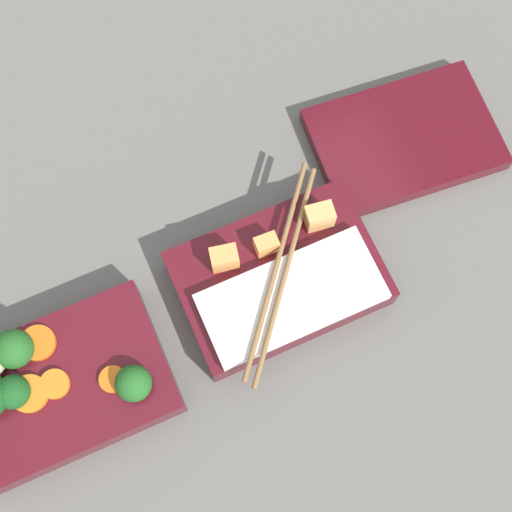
# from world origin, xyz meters

# --- Properties ---
(ground_plane) EXTENTS (3.00, 3.00, 0.00)m
(ground_plane) POSITION_xyz_m (0.00, 0.00, 0.00)
(ground_plane) COLOR slate
(bento_tray_vegetable) EXTENTS (0.19, 0.13, 0.07)m
(bento_tray_vegetable) POSITION_xyz_m (-0.11, -0.00, 0.02)
(bento_tray_vegetable) COLOR #510F19
(bento_tray_vegetable) RESTS_ON ground_plane
(bento_tray_rice) EXTENTS (0.19, 0.18, 0.06)m
(bento_tray_rice) POSITION_xyz_m (0.12, 0.00, 0.02)
(bento_tray_rice) COLOR #510F19
(bento_tray_rice) RESTS_ON ground_plane
(bento_lid) EXTENTS (0.20, 0.14, 0.02)m
(bento_lid) POSITION_xyz_m (0.30, 0.09, 0.01)
(bento_lid) COLOR #510F19
(bento_lid) RESTS_ON ground_plane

